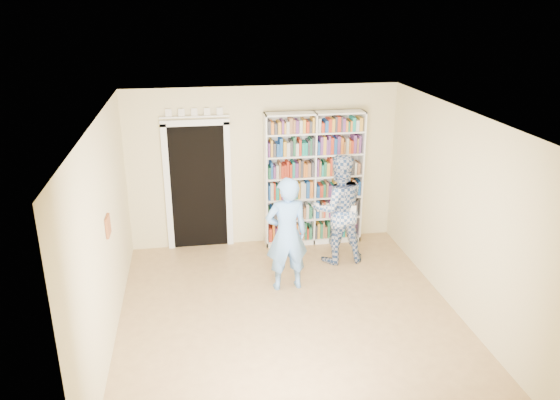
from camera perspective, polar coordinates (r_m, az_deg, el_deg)
The scene contains 11 objects.
floor at distance 7.45m, azimuth 1.05°, elevation -12.16°, with size 5.00×5.00×0.00m, color #9A734A.
ceiling at distance 6.42m, azimuth 1.21°, elevation 8.61°, with size 5.00×5.00×0.00m, color white.
wall_back at distance 9.15m, azimuth -1.72°, elevation 3.46°, with size 4.50×4.50×0.00m, color beige.
wall_left at distance 6.81m, azimuth -17.86°, elevation -3.64°, with size 5.00×5.00×0.00m, color beige.
wall_right at distance 7.54m, azimuth 18.20°, elevation -1.35°, with size 5.00×5.00×0.00m, color beige.
bookshelf at distance 9.20m, azimuth 3.53°, elevation 2.25°, with size 1.66×0.31×2.28m.
doorway at distance 9.11m, azimuth -8.57°, elevation 2.03°, with size 1.10×0.08×2.43m.
wall_art at distance 6.97m, azimuth -17.53°, elevation -2.60°, with size 0.03×0.25×0.25m, color brown.
man_blue at distance 7.78m, azimuth 0.70°, elevation -3.60°, with size 0.62×0.41×1.70m, color #669DE4.
man_plaid at distance 8.63m, azimuth 6.09°, elevation -0.94°, with size 0.86×0.67×1.78m, color navy.
paper_sheet at distance 8.48m, azimuth 7.36°, elevation -1.45°, with size 0.19×0.01×0.26m, color white.
Camera 1 is at (-1.16, -6.18, 4.01)m, focal length 35.00 mm.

